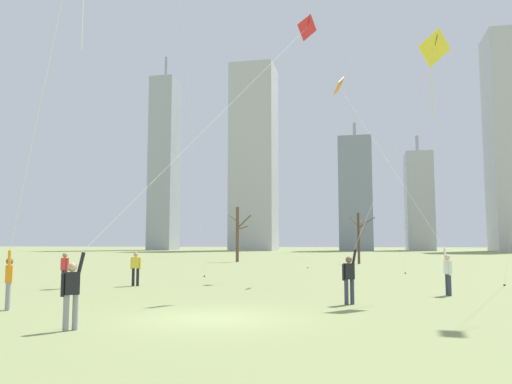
{
  "coord_description": "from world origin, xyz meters",
  "views": [
    {
      "loc": [
        4.18,
        -13.78,
        2.12
      ],
      "look_at": [
        0.0,
        6.0,
        4.11
      ],
      "focal_mm": 35.6,
      "sensor_mm": 36.0,
      "label": 1
    }
  ],
  "objects": [
    {
      "name": "kite_flyer_foreground_left_white",
      "position": [
        -5.57,
        -0.79,
        2.73
      ],
      "size": [
        5.59,
        5.72,
        9.46
      ],
      "color": "gray",
      "rests_on": "ground"
    },
    {
      "name": "bystander_strolling_midfield",
      "position": [
        -6.65,
        9.26,
        0.9
      ],
      "size": [
        0.51,
        0.25,
        1.62
      ],
      "color": "black",
      "rests_on": "ground"
    },
    {
      "name": "skyline_squat_block",
      "position": [
        18.13,
        119.73,
        12.3
      ],
      "size": [
        6.52,
        10.11,
        29.22
      ],
      "color": "#B2B2B7",
      "rests_on": "ground"
    },
    {
      "name": "skyline_mid_tower_right",
      "position": [
        2.58,
        110.68,
        13.56
      ],
      "size": [
        7.79,
        11.0,
        31.24
      ],
      "color": "gray",
      "rests_on": "ground"
    },
    {
      "name": "kite_flyer_midfield_right_red",
      "position": [
        -1.88,
        -0.4,
        3.04
      ],
      "size": [
        5.18,
        11.98,
        12.59
      ],
      "color": "gray",
      "rests_on": "ground"
    },
    {
      "name": "kite_flyer_midfield_center_yellow",
      "position": [
        4.67,
        5.04,
        3.5
      ],
      "size": [
        4.51,
        4.41,
        11.0
      ],
      "color": "#33384C",
      "rests_on": "ground"
    },
    {
      "name": "bare_tree_far_right_edge",
      "position": [
        3.77,
        36.97,
        2.66
      ],
      "size": [
        2.47,
        1.29,
        4.96
      ],
      "color": "#4C3828",
      "rests_on": "ground"
    },
    {
      "name": "distant_kite_low_near_trees_teal",
      "position": [
        4.41,
        24.44,
        20.21
      ],
      "size": [
        5.94,
        4.19,
        24.71
      ],
      "color": "teal",
      "rests_on": "ground"
    },
    {
      "name": "skyline_wide_slab",
      "position": [
        -22.69,
        110.99,
        23.57
      ],
      "size": [
        10.94,
        10.53,
        47.15
      ],
      "color": "#B2B2B7",
      "rests_on": "ground"
    },
    {
      "name": "bare_tree_right_of_center",
      "position": [
        -8.96,
        39.1,
        3.1
      ],
      "size": [
        2.69,
        1.02,
        5.86
      ],
      "color": "brown",
      "rests_on": "ground"
    },
    {
      "name": "ground_plane",
      "position": [
        0.0,
        0.0,
        0.0
      ],
      "size": [
        400.0,
        400.0,
        0.0
      ],
      "primitive_type": "plane",
      "color": "#848E56"
    },
    {
      "name": "kite_flyer_midfield_left_orange",
      "position": [
        6.56,
        9.14,
        2.94
      ],
      "size": [
        4.91,
        8.3,
        11.66
      ],
      "color": "#33384C",
      "rests_on": "ground"
    },
    {
      "name": "bystander_far_off_by_trees",
      "position": [
        -9.2,
        7.25,
        0.9
      ],
      "size": [
        0.47,
        0.32,
        1.62
      ],
      "color": "#33384C",
      "rests_on": "ground"
    },
    {
      "name": "skyline_mid_tower_left",
      "position": [
        38.49,
        112.12,
        25.62
      ],
      "size": [
        10.29,
        11.3,
        51.24
      ],
      "color": "#B2B2B7",
      "rests_on": "ground"
    },
    {
      "name": "skyline_tall_tower",
      "position": [
        -47.73,
        112.92,
        23.2
      ],
      "size": [
        6.48,
        7.62,
        52.6
      ],
      "color": "#9EA3AD",
      "rests_on": "ground"
    }
  ]
}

